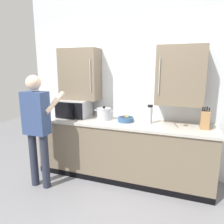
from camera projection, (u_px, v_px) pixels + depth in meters
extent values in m
plane|color=gray|center=(108.00, 198.00, 2.77)|extent=(9.14, 9.14, 0.00)
cube|color=silver|center=(129.00, 84.00, 3.41)|extent=(3.53, 0.10, 2.87)
cube|color=#756651|center=(80.00, 74.00, 3.44)|extent=(0.66, 0.32, 0.83)
cylinder|color=#B7BABF|center=(90.00, 75.00, 3.19)|extent=(0.01, 0.01, 0.50)
cube|color=#756651|center=(180.00, 76.00, 2.92)|extent=(0.66, 0.32, 0.83)
cylinder|color=#B7BABF|center=(159.00, 76.00, 2.85)|extent=(0.01, 0.01, 0.50)
cube|color=#756651|center=(122.00, 150.00, 3.27)|extent=(2.66, 0.63, 0.86)
cube|color=#BCB7AD|center=(122.00, 123.00, 3.18)|extent=(2.70, 0.67, 0.03)
cube|color=black|center=(116.00, 182.00, 3.08)|extent=(2.66, 0.04, 0.09)
cube|color=#B7BABF|center=(74.00, 108.00, 3.47)|extent=(0.49, 0.36, 0.28)
cube|color=beige|center=(70.00, 108.00, 3.48)|extent=(0.32, 0.31, 0.22)
cube|color=black|center=(78.00, 111.00, 3.24)|extent=(0.14, 0.01, 0.26)
cube|color=black|center=(64.00, 110.00, 3.31)|extent=(0.36, 0.05, 0.26)
cylinder|color=#335684|center=(126.00, 119.00, 3.17)|extent=(0.24, 0.24, 0.07)
cylinder|color=#192B42|center=(126.00, 118.00, 3.17)|extent=(0.20, 0.20, 0.04)
sphere|color=red|center=(126.00, 117.00, 3.19)|extent=(0.05, 0.05, 0.05)
sphere|color=orange|center=(126.00, 117.00, 3.17)|extent=(0.05, 0.05, 0.05)
sphere|color=red|center=(126.00, 117.00, 3.16)|extent=(0.05, 0.05, 0.05)
sphere|color=#5B9333|center=(128.00, 117.00, 3.17)|extent=(0.04, 0.04, 0.04)
sphere|color=#5B9333|center=(127.00, 117.00, 3.14)|extent=(0.06, 0.06, 0.06)
cylinder|color=#B7BABF|center=(150.00, 115.00, 3.05)|extent=(0.07, 0.07, 0.25)
cylinder|color=black|center=(150.00, 106.00, 3.03)|extent=(0.08, 0.08, 0.03)
cylinder|color=#B7BABF|center=(104.00, 114.00, 3.29)|extent=(0.23, 0.23, 0.17)
cylinder|color=#B7BABF|center=(104.00, 109.00, 3.27)|extent=(0.23, 0.23, 0.02)
cylinder|color=black|center=(104.00, 107.00, 3.26)|extent=(0.04, 0.04, 0.03)
cylinder|color=#B7BABF|center=(96.00, 110.00, 3.32)|extent=(0.05, 0.02, 0.02)
cylinder|color=#B7BABF|center=(112.00, 111.00, 3.23)|extent=(0.05, 0.02, 0.02)
cube|color=#A37547|center=(205.00, 120.00, 2.79)|extent=(0.11, 0.15, 0.24)
cylinder|color=black|center=(203.00, 109.00, 2.75)|extent=(0.02, 0.02, 0.06)
cylinder|color=black|center=(205.00, 109.00, 2.75)|extent=(0.02, 0.02, 0.06)
cylinder|color=black|center=(207.00, 109.00, 2.74)|extent=(0.02, 0.02, 0.07)
cylinder|color=black|center=(209.00, 110.00, 2.73)|extent=(0.02, 0.02, 0.05)
cylinder|color=brown|center=(176.00, 125.00, 2.96)|extent=(0.08, 0.21, 0.01)
ellipsoid|color=brown|center=(186.00, 125.00, 2.95)|extent=(0.07, 0.06, 0.02)
cylinder|color=#282D3D|center=(34.00, 159.00, 3.03)|extent=(0.11, 0.11, 0.80)
cylinder|color=#282D3D|center=(45.00, 161.00, 2.96)|extent=(0.11, 0.11, 0.80)
cube|color=#334775|center=(36.00, 113.00, 2.85)|extent=(0.34, 0.20, 0.59)
sphere|color=beige|center=(33.00, 83.00, 2.76)|extent=(0.20, 0.20, 0.20)
cylinder|color=beige|center=(55.00, 102.00, 2.95)|extent=(0.08, 0.44, 0.28)
cylinder|color=#334775|center=(24.00, 116.00, 2.93)|extent=(0.07, 0.07, 0.50)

